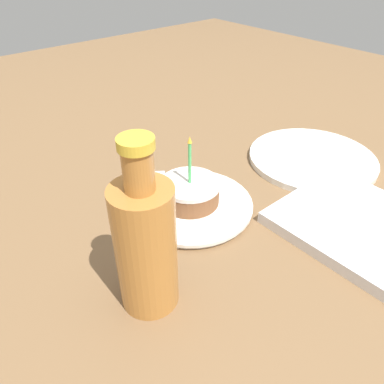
{
  "coord_description": "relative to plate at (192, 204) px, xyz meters",
  "views": [
    {
      "loc": [
        -0.41,
        0.34,
        0.41
      ],
      "look_at": [
        -0.01,
        -0.0,
        0.04
      ],
      "focal_mm": 35.0,
      "sensor_mm": 36.0,
      "label": 1
    }
  ],
  "objects": [
    {
      "name": "ground_plane",
      "position": [
        0.01,
        0.0,
        -0.03
      ],
      "size": [
        2.4,
        2.4,
        0.04
      ],
      "color": "brown",
      "rests_on": "ground"
    },
    {
      "name": "plate",
      "position": [
        0.0,
        0.0,
        0.0
      ],
      "size": [
        0.22,
        0.22,
        0.01
      ],
      "color": "white",
      "rests_on": "ground_plane"
    },
    {
      "name": "cake_slice",
      "position": [
        0.0,
        0.0,
        0.03
      ],
      "size": [
        0.1,
        0.1,
        0.13
      ],
      "color": "brown",
      "rests_on": "plate"
    },
    {
      "name": "fork",
      "position": [
        0.05,
        0.04,
        0.01
      ],
      "size": [
        0.16,
        0.12,
        0.0
      ],
      "color": "silver",
      "rests_on": "plate"
    },
    {
      "name": "bottle",
      "position": [
        -0.11,
        0.17,
        0.09
      ],
      "size": [
        0.08,
        0.08,
        0.24
      ],
      "color": "#B27233",
      "rests_on": "ground_plane"
    },
    {
      "name": "side_plate",
      "position": [
        -0.04,
        -0.3,
        -0.0
      ],
      "size": [
        0.27,
        0.27,
        0.01
      ],
      "color": "white",
      "rests_on": "ground_plane"
    },
    {
      "name": "marble_board",
      "position": [
        -0.25,
        -0.17,
        0.0
      ],
      "size": [
        0.3,
        0.22,
        0.02
      ],
      "color": "silver",
      "rests_on": "ground_plane"
    }
  ]
}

